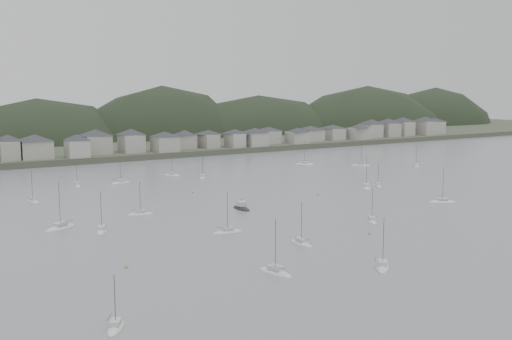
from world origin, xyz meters
TOP-DOWN VIEW (x-y plane):
  - ground at (0.00, 0.00)m, footprint 900.00×900.00m
  - far_shore_land at (0.00, 295.00)m, footprint 900.00×250.00m
  - forested_ridge at (4.83, 269.40)m, footprint 851.55×103.94m
  - waterfront_town at (50.59, 183.34)m, footprint 451.48×28.46m
  - sailboat_lead at (91.39, 82.15)m, footprint 6.62×7.21m
  - moored_fleet at (-17.98, 54.49)m, footprint 232.34×143.22m
  - motor_launch_far at (-25.30, 43.47)m, footprint 3.15×8.27m
  - mooring_buoys at (-4.81, 37.14)m, footprint 122.13×134.33m

SIDE VIEW (x-z plane):
  - forested_ridge at x=4.83m, z-range -62.57..40.00m
  - ground at x=0.00m, z-range 0.00..0.00m
  - mooring_buoys at x=-4.81m, z-range -0.20..0.50m
  - moored_fleet at x=-17.98m, z-range -6.10..6.45m
  - sailboat_lead at x=91.39m, z-range -4.92..5.27m
  - motor_launch_far at x=-25.30m, z-range -1.69..2.27m
  - far_shore_land at x=0.00m, z-range 0.00..3.00m
  - waterfront_town at x=50.59m, z-range 2.20..15.12m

